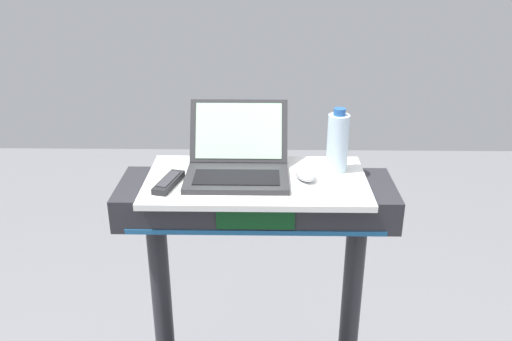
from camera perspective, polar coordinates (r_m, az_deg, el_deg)
The scene contains 5 objects.
desk_board at distance 1.76m, azimuth 0.03°, elevation -1.15°, with size 0.71×0.39×0.02m, color white.
laptop at distance 1.77m, azimuth -1.95°, elevation 0.91°, with size 0.33×0.32×0.21m.
computer_mouse at distance 1.75m, azimuth 5.21°, elevation -0.40°, with size 0.06×0.10×0.03m, color #B2B2B7.
water_bottle at distance 1.80m, azimuth 8.57°, elevation 2.96°, with size 0.07×0.07×0.21m.
tv_remote at distance 1.73m, azimuth -9.15°, elevation -1.21°, with size 0.08×0.17×0.02m.
Camera 1 is at (0.03, -0.90, 1.90)m, focal length 38.12 mm.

